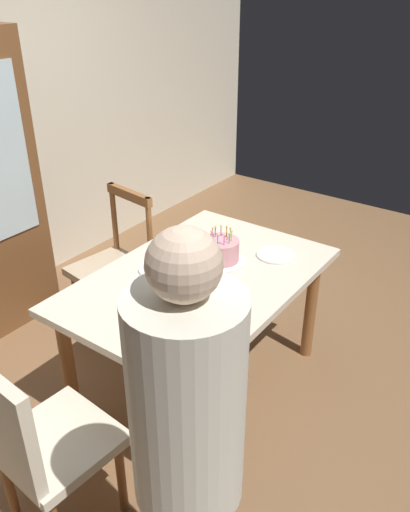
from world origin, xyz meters
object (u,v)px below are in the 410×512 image
plate_near_celebrant (187,326)px  birthday_cake (221,252)px  plate_far_side (159,269)px  chair_upholstered (36,441)px  person_celebrant (188,453)px  plate_near_guest (276,255)px  dining_table (200,291)px  chair_spindle_back (114,268)px

plate_near_celebrant → birthday_cake: bearing=19.9°
plate_far_side → chair_upholstered: (-1.04, -0.23, -0.22)m
birthday_cake → chair_upholstered: bearing=-179.6°
person_celebrant → plate_near_celebrant: bearing=37.7°
plate_near_guest → person_celebrant: 1.63m
plate_near_celebrant → plate_near_guest: size_ratio=1.00×
plate_near_celebrant → plate_far_side: bearing=53.3°
dining_table → chair_upholstered: bearing=-179.3°
birthday_cake → plate_near_celebrant: (-0.60, -0.22, -0.06)m
plate_near_celebrant → person_celebrant: (-0.69, -0.54, 0.20)m
plate_near_guest → chair_upholstered: 1.57m
chair_upholstered → person_celebrant: bearing=-88.4°
plate_near_celebrant → plate_near_guest: (0.83, 0.00, 0.00)m
dining_table → birthday_cake: size_ratio=5.16×
plate_near_celebrant → plate_far_side: (0.33, 0.44, 0.00)m
birthday_cake → person_celebrant: 1.50m
birthday_cake → plate_near_guest: (0.24, -0.22, -0.06)m
dining_table → chair_upholstered: chair_upholstered is taller
chair_spindle_back → person_celebrant: size_ratio=0.57×
dining_table → plate_near_celebrant: plate_near_celebrant is taller
birthday_cake → plate_far_side: (-0.27, 0.22, -0.06)m
person_celebrant → chair_spindle_back: bearing=51.5°
plate_near_celebrant → chair_spindle_back: 1.19m
dining_table → chair_spindle_back: bearing=79.6°
plate_near_guest → chair_spindle_back: chair_spindle_back is taller
plate_far_side → plate_near_celebrant: bearing=-126.7°
plate_near_celebrant → plate_near_guest: bearing=0.0°
dining_table → plate_far_side: 0.25m
birthday_cake → chair_spindle_back: 0.88m
dining_table → birthday_cake: 0.25m
birthday_cake → plate_near_guest: 0.32m
person_celebrant → chair_upholstered: bearing=91.6°
birthday_cake → person_celebrant: bearing=-149.7°
dining_table → plate_near_celebrant: 0.46m
plate_far_side → chair_upholstered: bearing=-167.5°
birthday_cake → person_celebrant: size_ratio=0.17×
chair_upholstered → plate_near_celebrant: bearing=-16.0°
chair_spindle_back → person_celebrant: 2.05m
birthday_cake → chair_spindle_back: (-0.05, 0.80, -0.35)m
chair_spindle_back → chair_upholstered: same height
plate_far_side → dining_table: bearing=-71.7°
dining_table → person_celebrant: (-1.09, -0.76, 0.30)m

